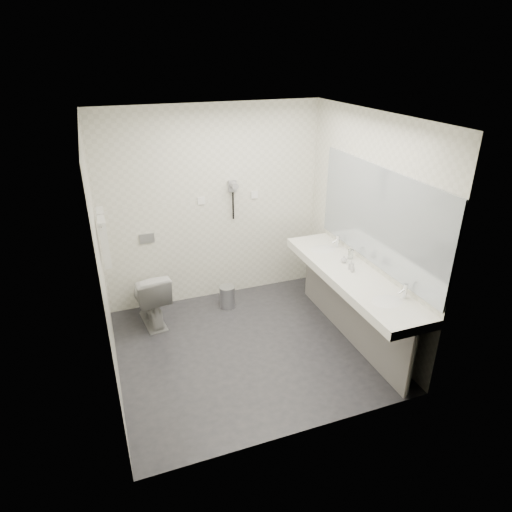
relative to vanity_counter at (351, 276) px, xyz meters
name	(u,v)px	position (x,y,z in m)	size (l,w,h in m)	color
floor	(248,348)	(-1.12, 0.20, -0.80)	(2.80, 2.80, 0.00)	#2C2B31
ceiling	(246,117)	(-1.12, 0.20, 1.70)	(2.80, 2.80, 0.00)	white
wall_back	(213,207)	(-1.12, 1.50, 0.45)	(2.80, 2.80, 0.00)	white
wall_front	(304,311)	(-1.12, -1.10, 0.45)	(2.80, 2.80, 0.00)	white
wall_left	(101,268)	(-2.52, 0.20, 0.45)	(2.60, 2.60, 0.00)	white
wall_right	(367,228)	(0.27, 0.20, 0.45)	(2.60, 2.60, 0.00)	white
vanity_counter	(351,276)	(0.00, 0.00, 0.00)	(0.55, 2.20, 0.10)	white
vanity_panel	(349,309)	(0.02, 0.00, -0.42)	(0.03, 2.15, 0.75)	gray
vanity_post_near	(411,364)	(0.05, -1.04, -0.42)	(0.06, 0.06, 0.75)	silver
vanity_post_far	(311,270)	(0.05, 1.04, -0.42)	(0.06, 0.06, 0.75)	silver
mirror	(378,217)	(0.26, 0.00, 0.65)	(0.02, 2.20, 1.05)	#B2BCC6
basin_near	(387,303)	(0.00, -0.65, 0.04)	(0.40, 0.31, 0.05)	white
basin_far	(323,250)	(0.00, 0.65, 0.04)	(0.40, 0.31, 0.05)	white
faucet_near	(405,291)	(0.19, -0.65, 0.12)	(0.04, 0.04, 0.15)	silver
faucet_far	(338,241)	(0.19, 0.65, 0.12)	(0.04, 0.04, 0.15)	silver
soap_bottle_a	(351,265)	(0.03, 0.07, 0.10)	(0.05, 0.05, 0.11)	beige
soap_bottle_b	(344,259)	(0.05, 0.24, 0.09)	(0.07, 0.07, 0.09)	beige
soap_bottle_c	(353,268)	(0.01, 0.01, 0.10)	(0.04, 0.04, 0.10)	beige
glass_left	(351,254)	(0.17, 0.31, 0.11)	(0.06, 0.06, 0.11)	silver
toilet	(150,297)	(-2.05, 1.11, -0.45)	(0.39, 0.69, 0.70)	white
flush_plate	(147,238)	(-1.98, 1.49, 0.15)	(0.18, 0.02, 0.12)	#B2B5BA
pedal_bin	(227,297)	(-1.08, 1.12, -0.66)	(0.20, 0.20, 0.28)	#B2B5BA
bin_lid	(227,287)	(-1.08, 1.12, -0.51)	(0.20, 0.20, 0.01)	#B2B5BA
towel_rail	(99,216)	(-2.47, 0.75, 0.75)	(0.02, 0.02, 0.62)	silver
towel_near	(105,242)	(-2.46, 0.61, 0.53)	(0.07, 0.24, 0.48)	white
towel_far	(103,232)	(-2.46, 0.89, 0.53)	(0.07, 0.24, 0.48)	white
dryer_cradle	(232,186)	(-0.88, 1.47, 0.70)	(0.10, 0.04, 0.14)	#929298
dryer_barrel	(234,185)	(-0.88, 1.40, 0.73)	(0.08, 0.08, 0.14)	#929298
dryer_cord	(233,206)	(-0.88, 1.46, 0.45)	(0.02, 0.02, 0.35)	black
switch_plate_a	(201,201)	(-1.27, 1.49, 0.55)	(0.09, 0.02, 0.09)	white
switch_plate_b	(255,195)	(-0.57, 1.49, 0.55)	(0.09, 0.02, 0.09)	white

